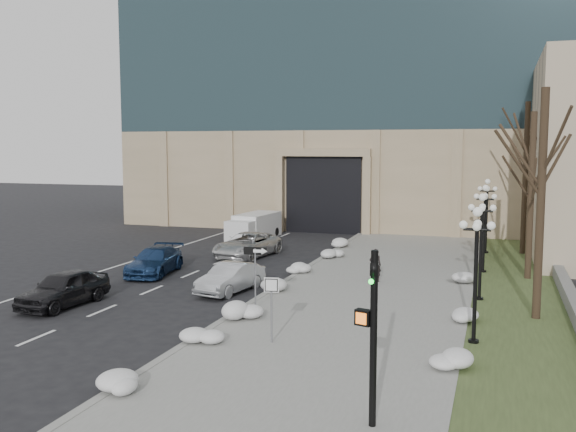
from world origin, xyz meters
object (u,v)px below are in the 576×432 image
car_a (64,288)px  car_b (230,278)px  one_way_sign (259,259)px  pedestrian (375,265)px  keep_sign (271,296)px  traffic_signal (372,342)px  lamppost_b (481,232)px  lamppost_d (487,206)px  car_d (247,245)px  box_truck (254,227)px  car_c (155,261)px  lamppost_c (485,217)px  car_e (253,228)px  lamppost_a (476,257)px

car_a → car_b: 7.35m
one_way_sign → car_a: bearing=-174.1°
pedestrian → keep_sign: bearing=62.0°
traffic_signal → lamppost_b: lamppost_b is taller
lamppost_d → one_way_sign: bearing=-115.6°
car_d → box_truck: 7.92m
car_c → pedestrian: pedestrian is taller
lamppost_b → lamppost_c: size_ratio=1.00×
car_c → traffic_signal: bearing=-54.9°
car_c → car_e: bearing=81.0°
pedestrian → car_d: bearing=-50.5°
box_truck → lamppost_b: (16.37, -14.94, 2.19)m
one_way_sign → car_c: bearing=140.0°
car_d → car_e: bearing=116.4°
car_a → lamppost_c: (16.82, 12.82, 2.31)m
car_d → pedestrian: pedestrian is taller
lamppost_c → car_d: bearing=176.2°
lamppost_a → lamppost_b: 6.50m
lamppost_a → car_d: bearing=134.9°
one_way_sign → lamppost_b: lamppost_b is taller
car_c → lamppost_c: bearing=9.5°
car_c → traffic_signal: (14.53, -15.11, 1.47)m
car_a → car_c: bearing=93.0°
box_truck → keep_sign: (9.81, -23.66, 0.86)m
pedestrian → lamppost_a: size_ratio=0.34×
box_truck → traffic_signal: (14.27, -29.07, 1.29)m
pedestrian → lamppost_d: 12.12m
box_truck → one_way_sign: bearing=-63.8°
car_c → one_way_sign: size_ratio=1.78×
lamppost_b → lamppost_d: 13.00m
lamppost_a → car_e: bearing=127.2°
one_way_sign → pedestrian: bearing=58.6°
lamppost_b → car_e: bearing=137.2°
car_d → lamppost_b: lamppost_b is taller
car_c → car_d: car_d is taller
car_c → lamppost_a: (16.63, -7.49, 2.37)m
car_d → car_e: (-2.70, 7.94, -0.01)m
car_b → one_way_sign: one_way_sign is taller
car_d → lamppost_b: 15.92m
car_e → one_way_sign: bearing=-54.7°
pedestrian → box_truck: (-11.36, 12.77, -0.06)m
car_c → lamppost_a: bearing=-33.1°
lamppost_b → lamppost_d: size_ratio=1.00×
car_d → keep_sign: size_ratio=2.27×
car_e → traffic_signal: bearing=-50.5°
car_c → one_way_sign: one_way_sign is taller
pedestrian → box_truck: box_truck is taller
one_way_sign → lamppost_a: 8.72m
car_a → lamppost_b: size_ratio=0.94×
box_truck → traffic_signal: size_ratio=1.34×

